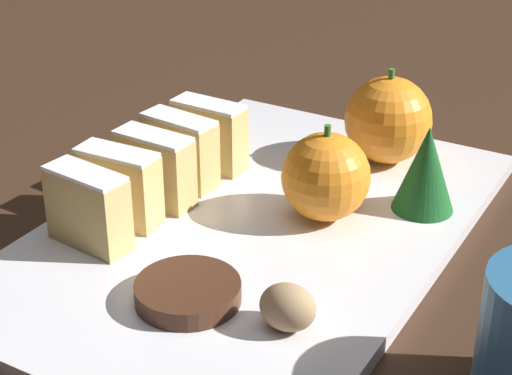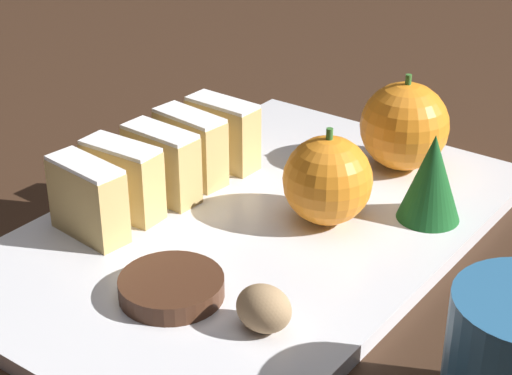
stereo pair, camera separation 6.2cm
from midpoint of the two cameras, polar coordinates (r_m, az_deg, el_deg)
name	(u,v)px [view 1 (the left image)]	position (r m, az deg, el deg)	size (l,w,h in m)	color
ground_plane	(256,237)	(0.64, -2.78, -3.40)	(6.00, 6.00, 0.00)	#382316
serving_platter	(256,230)	(0.64, -2.79, -2.94)	(0.27, 0.43, 0.01)	white
stollen_slice_front	(88,208)	(0.61, -14.01, -1.43)	(0.06, 0.03, 0.06)	tan
stollen_slice_second	(119,186)	(0.64, -11.90, 0.00)	(0.06, 0.03, 0.06)	tan
stollen_slice_third	(155,169)	(0.66, -9.46, 1.19)	(0.06, 0.03, 0.06)	tan
stollen_slice_fourth	(180,150)	(0.69, -7.68, 2.42)	(0.06, 0.03, 0.06)	tan
stollen_slice_fifth	(209,135)	(0.71, -5.65, 3.46)	(0.06, 0.03, 0.06)	tan
orange_near	(326,177)	(0.63, 1.87, 0.66)	(0.07, 0.07, 0.07)	orange
orange_far	(388,120)	(0.72, 6.38, 4.45)	(0.07, 0.07, 0.08)	orange
walnut	(288,307)	(0.52, -1.32, -8.09)	(0.04, 0.03, 0.03)	tan
chocolate_cookie	(188,292)	(0.55, -7.82, -7.02)	(0.07, 0.07, 0.01)	#472819
evergreen_sprig	(426,169)	(0.65, 8.58, 1.18)	(0.05, 0.05, 0.07)	#195623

